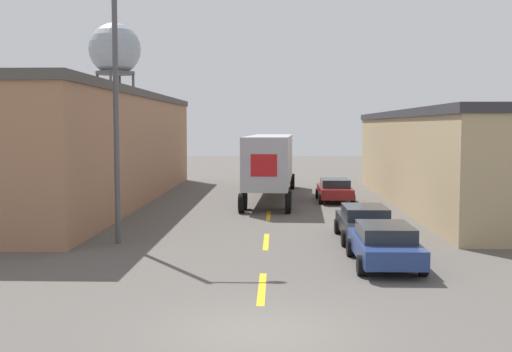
{
  "coord_description": "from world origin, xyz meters",
  "views": [
    {
      "loc": [
        0.38,
        -13.32,
        4.36
      ],
      "look_at": [
        -0.48,
        13.52,
        2.27
      ],
      "focal_mm": 45.0,
      "sensor_mm": 36.0,
      "label": 1
    }
  ],
  "objects_px": {
    "semi_truck": "(271,160)",
    "street_lamp": "(122,98)",
    "parked_car_right_near": "(384,244)",
    "water_tower": "(115,51)",
    "parked_car_right_mid": "(364,222)",
    "parked_car_right_far": "(335,189)"
  },
  "relations": [
    {
      "from": "water_tower",
      "to": "street_lamp",
      "type": "height_order",
      "value": "water_tower"
    },
    {
      "from": "parked_car_right_mid",
      "to": "parked_car_right_far",
      "type": "xyz_separation_m",
      "value": [
        0.0,
        12.67,
        0.0
      ]
    },
    {
      "from": "parked_car_right_mid",
      "to": "street_lamp",
      "type": "distance_m",
      "value": 10.23
    },
    {
      "from": "parked_car_right_near",
      "to": "street_lamp",
      "type": "distance_m",
      "value": 10.8
    },
    {
      "from": "parked_car_right_far",
      "to": "street_lamp",
      "type": "distance_m",
      "value": 17.04
    },
    {
      "from": "semi_truck",
      "to": "parked_car_right_mid",
      "type": "height_order",
      "value": "semi_truck"
    },
    {
      "from": "semi_truck",
      "to": "parked_car_right_mid",
      "type": "xyz_separation_m",
      "value": [
        3.69,
        -14.12,
        -1.6
      ]
    },
    {
      "from": "parked_car_right_far",
      "to": "street_lamp",
      "type": "relative_size",
      "value": 0.48
    },
    {
      "from": "parked_car_right_mid",
      "to": "street_lamp",
      "type": "relative_size",
      "value": 0.48
    },
    {
      "from": "parked_car_right_mid",
      "to": "parked_car_right_far",
      "type": "distance_m",
      "value": 12.67
    },
    {
      "from": "street_lamp",
      "to": "parked_car_right_near",
      "type": "bearing_deg",
      "value": -21.56
    },
    {
      "from": "parked_car_right_far",
      "to": "street_lamp",
      "type": "height_order",
      "value": "street_lamp"
    },
    {
      "from": "parked_car_right_near",
      "to": "water_tower",
      "type": "bearing_deg",
      "value": 112.57
    },
    {
      "from": "parked_car_right_near",
      "to": "street_lamp",
      "type": "xyz_separation_m",
      "value": [
        -9.05,
        3.58,
        4.68
      ]
    },
    {
      "from": "parked_car_right_near",
      "to": "parked_car_right_far",
      "type": "relative_size",
      "value": 1.0
    },
    {
      "from": "semi_truck",
      "to": "street_lamp",
      "type": "xyz_separation_m",
      "value": [
        -5.36,
        -15.11,
        3.08
      ]
    },
    {
      "from": "semi_truck",
      "to": "parked_car_right_mid",
      "type": "bearing_deg",
      "value": -73.01
    },
    {
      "from": "semi_truck",
      "to": "water_tower",
      "type": "height_order",
      "value": "water_tower"
    },
    {
      "from": "parked_car_right_near",
      "to": "parked_car_right_far",
      "type": "xyz_separation_m",
      "value": [
        0.0,
        17.23,
        0.0
      ]
    },
    {
      "from": "parked_car_right_mid",
      "to": "water_tower",
      "type": "bearing_deg",
      "value": 114.53
    },
    {
      "from": "semi_truck",
      "to": "water_tower",
      "type": "distance_m",
      "value": 38.37
    },
    {
      "from": "parked_car_right_near",
      "to": "parked_car_right_far",
      "type": "bearing_deg",
      "value": 90.0
    }
  ]
}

